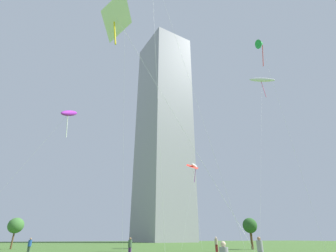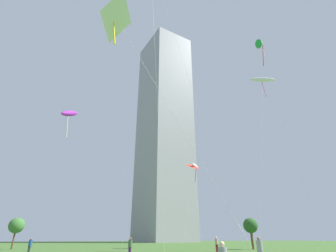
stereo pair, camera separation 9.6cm
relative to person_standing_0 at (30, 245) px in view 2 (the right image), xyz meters
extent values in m
cylinder|color=#3F593F|center=(0.08, -0.02, -0.58)|extent=(0.16, 0.16, 0.83)
cylinder|color=#3F593F|center=(-0.08, 0.02, -0.58)|extent=(0.16, 0.16, 0.83)
cylinder|color=#1E478C|center=(0.00, 0.00, 0.17)|extent=(0.38, 0.38, 0.66)
sphere|color=#997051|center=(0.00, 0.00, 0.61)|extent=(0.23, 0.23, 0.23)
cylinder|color=#593372|center=(9.91, -7.27, -0.57)|extent=(0.16, 0.16, 0.85)
cylinder|color=#593372|center=(10.04, -7.39, -0.57)|extent=(0.16, 0.16, 0.85)
cylinder|color=#3F593F|center=(9.97, -7.33, 0.20)|extent=(0.39, 0.39, 0.68)
sphere|color=#997051|center=(9.97, -7.33, 0.65)|extent=(0.23, 0.23, 0.23)
cylinder|color=maroon|center=(22.96, -2.01, -0.55)|extent=(0.17, 0.17, 0.90)
cylinder|color=maroon|center=(22.78, -1.99, -0.55)|extent=(0.17, 0.17, 0.90)
cylinder|color=tan|center=(22.87, -2.00, 0.26)|extent=(0.41, 0.41, 0.71)
sphere|color=beige|center=(22.87, -2.00, 0.74)|extent=(0.24, 0.24, 0.24)
sphere|color=beige|center=(9.93, -25.21, 0.50)|extent=(0.21, 0.21, 0.21)
cylinder|color=gray|center=(16.36, -19.24, 0.22)|extent=(0.40, 0.40, 0.69)
sphere|color=#997051|center=(16.36, -19.24, 0.68)|extent=(0.24, 0.24, 0.24)
cylinder|color=silver|center=(23.44, 7.77, 6.38)|extent=(4.55, 3.24, 14.75)
ellipsoid|color=white|center=(25.71, 9.38, 13.75)|extent=(2.52, 2.27, 1.04)
cylinder|color=purple|center=(25.71, 9.38, 12.03)|extent=(0.31, 0.58, 2.82)
cylinder|color=silver|center=(27.28, -8.57, 12.65)|extent=(10.19, 6.08, 27.30)
ellipsoid|color=white|center=(32.37, -5.54, 26.30)|extent=(3.74, 3.38, 1.84)
cylinder|color=#E5598C|center=(32.37, -5.54, 24.30)|extent=(0.10, 0.57, 3.38)
cylinder|color=silver|center=(10.02, -21.78, 6.50)|extent=(9.94, 1.01, 14.99)
pyramid|color=white|center=(5.05, -22.26, 14.02)|extent=(1.70, 2.22, 1.53)
cylinder|color=yellow|center=(5.05, -22.28, 12.64)|extent=(0.31, 0.43, 2.09)
cylinder|color=silver|center=(27.52, -13.23, 13.13)|extent=(0.92, 2.30, 28.25)
cone|color=green|center=(27.06, -12.09, 27.26)|extent=(1.50, 1.47, 1.60)
cylinder|color=red|center=(27.06, -12.09, 25.07)|extent=(0.45, 0.36, 3.76)
cylinder|color=silver|center=(-2.35, -3.94, 6.93)|extent=(8.67, 1.34, 15.86)
ellipsoid|color=purple|center=(1.98, -4.60, 14.86)|extent=(2.35, 3.02, 2.06)
cylinder|color=white|center=(1.98, -4.60, 13.13)|extent=(0.34, 0.54, 2.84)
cylinder|color=silver|center=(8.36, -19.93, 15.59)|extent=(2.26, 0.64, 33.17)
cylinder|color=silver|center=(7.35, -12.50, 14.40)|extent=(3.49, 8.40, 30.78)
cylinder|color=silver|center=(12.55, -18.47, 11.21)|extent=(7.41, 0.74, 24.42)
cylinder|color=silver|center=(24.37, 6.46, 6.33)|extent=(1.59, 5.70, 14.64)
pyramid|color=red|center=(25.16, 9.29, 13.68)|extent=(2.51, 2.71, 1.36)
cylinder|color=brown|center=(-4.72, 16.91, 0.39)|extent=(0.26, 0.26, 2.76)
ellipsoid|color=#3D7033|center=(-4.72, 16.91, 2.65)|extent=(2.51, 2.51, 2.48)
cylinder|color=brown|center=(32.28, 2.89, 0.40)|extent=(0.38, 0.38, 2.79)
ellipsoid|color=#285623|center=(32.28, 2.89, 2.61)|extent=(2.33, 2.33, 2.39)
cube|color=#939399|center=(41.82, 76.63, 52.24)|extent=(25.02, 27.85, 106.46)
camera|label=1|loc=(4.14, -34.81, 0.73)|focal=26.78mm
camera|label=2|loc=(4.23, -34.84, 0.73)|focal=26.78mm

